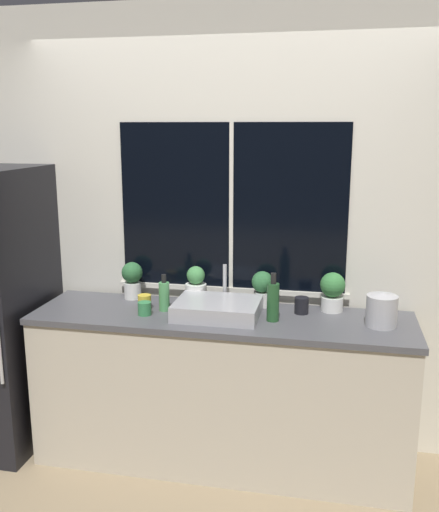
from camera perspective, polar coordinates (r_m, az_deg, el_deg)
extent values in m
plane|color=#937F60|center=(3.46, -0.89, -22.08)|extent=(14.00, 14.00, 0.00)
cube|color=silver|center=(3.52, 1.30, 2.49)|extent=(8.00, 0.06, 2.70)
cube|color=black|center=(3.46, 1.20, 4.91)|extent=(1.39, 0.01, 1.01)
cube|color=silver|center=(3.46, 1.18, 4.89)|extent=(0.02, 0.01, 1.01)
cube|color=silver|center=(3.57, 1.15, -3.38)|extent=(1.45, 0.04, 0.03)
cube|color=silver|center=(5.07, -20.10, 4.90)|extent=(0.06, 7.00, 2.70)
cube|color=beige|center=(3.48, 0.13, -13.43)|extent=(2.17, 0.57, 0.89)
cube|color=#4C4C51|center=(3.30, 0.14, -6.24)|extent=(2.20, 0.59, 0.03)
cube|color=#ADADB2|center=(3.27, -0.20, -5.27)|extent=(0.48, 0.36, 0.09)
cylinder|color=#B7B7BC|center=(3.48, 0.53, -4.68)|extent=(0.04, 0.04, 0.03)
cylinder|color=#B7B7BC|center=(3.44, 0.53, -2.66)|extent=(0.02, 0.02, 0.22)
cylinder|color=white|center=(3.64, -8.68, -3.42)|extent=(0.11, 0.11, 0.10)
sphere|color=#2D6638|center=(3.61, -8.74, -1.63)|extent=(0.13, 0.13, 0.13)
cylinder|color=white|center=(3.52, -2.37, -3.73)|extent=(0.13, 0.13, 0.12)
sphere|color=#478E4C|center=(3.49, -2.39, -1.93)|extent=(0.11, 0.11, 0.11)
cylinder|color=white|center=(3.45, 4.28, -4.34)|extent=(0.09, 0.09, 0.09)
sphere|color=#2D6638|center=(3.42, 4.31, -2.60)|extent=(0.13, 0.13, 0.13)
cylinder|color=white|center=(3.42, 11.17, -4.71)|extent=(0.13, 0.13, 0.09)
sphere|color=#387A3D|center=(3.39, 11.26, -2.84)|extent=(0.15, 0.15, 0.15)
cylinder|color=#519E5B|center=(3.37, -5.55, -4.05)|extent=(0.06, 0.06, 0.17)
cylinder|color=black|center=(3.34, -5.59, -2.26)|extent=(0.03, 0.03, 0.05)
cylinder|color=#235128|center=(3.19, 5.37, -4.63)|extent=(0.07, 0.07, 0.21)
cylinder|color=black|center=(3.15, 5.42, -2.25)|extent=(0.03, 0.03, 0.06)
cylinder|color=#38844C|center=(3.32, -7.50, -5.22)|extent=(0.08, 0.08, 0.08)
cylinder|color=gold|center=(3.43, -7.51, -4.57)|extent=(0.08, 0.08, 0.09)
cylinder|color=black|center=(3.35, 8.20, -4.91)|extent=(0.08, 0.08, 0.10)
cylinder|color=#B2B2B7|center=(3.22, 15.91, -5.30)|extent=(0.17, 0.17, 0.17)
cone|color=#B2B2B7|center=(3.19, 16.01, -3.68)|extent=(0.14, 0.14, 0.02)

